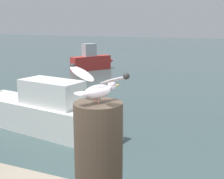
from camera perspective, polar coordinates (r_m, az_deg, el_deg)
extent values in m
cylinder|color=#382D23|center=(2.45, -2.46, -13.15)|extent=(0.37, 0.37, 0.94)
cylinder|color=#C67260|center=(2.26, -2.49, -2.13)|extent=(0.01, 0.01, 0.04)
cylinder|color=#C67260|center=(2.29, -3.05, -1.96)|extent=(0.01, 0.01, 0.04)
ellipsoid|color=silver|center=(2.27, -2.59, -0.35)|extent=(0.18, 0.25, 0.10)
sphere|color=silver|center=(2.34, -0.03, 0.76)|extent=(0.06, 0.06, 0.06)
cone|color=gold|center=(2.38, 0.97, 0.83)|extent=(0.04, 0.05, 0.02)
cube|color=silver|center=(2.18, -5.60, -0.76)|extent=(0.10, 0.10, 0.01)
ellipsoid|color=silver|center=(2.10, 0.27, 1.71)|extent=(0.30, 0.23, 0.11)
sphere|color=#343434|center=(2.00, 2.62, 2.45)|extent=(0.04, 0.04, 0.04)
ellipsoid|color=silver|center=(2.39, -5.53, 2.94)|extent=(0.30, 0.23, 0.11)
sphere|color=#343434|center=(2.48, -7.22, 4.29)|extent=(0.04, 0.04, 0.04)
cube|color=#B72D28|center=(19.87, -3.87, 4.85)|extent=(1.86, 2.62, 0.88)
cone|color=#B72D28|center=(20.69, -0.40, 5.30)|extent=(0.79, 0.79, 0.58)
cube|color=#B2B2B7|center=(19.72, -4.20, 7.22)|extent=(0.83, 0.95, 0.79)
cube|color=silver|center=(8.90, -12.55, -4.86)|extent=(4.69, 1.75, 0.80)
cube|color=white|center=(8.45, -10.97, -0.54)|extent=(1.81, 1.08, 0.67)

